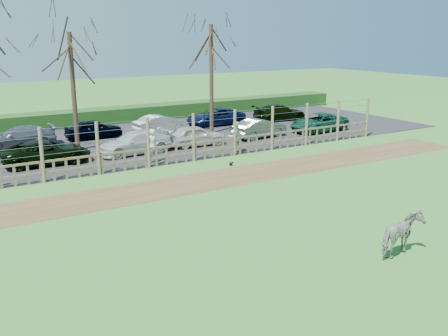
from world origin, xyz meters
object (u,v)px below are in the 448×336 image
car_2 (46,152)px  car_6 (319,122)px  car_5 (260,128)px  car_9 (19,137)px  zebra (402,235)px  car_3 (135,143)px  car_4 (196,136)px  visitor_a (152,146)px  visitor_b (235,137)px  car_10 (94,129)px  tree_right (211,53)px  car_12 (215,117)px  car_11 (161,124)px  car_13 (280,112)px  tree_mid (71,63)px  crow (231,164)px

car_2 → car_6: same height
car_5 → car_9: size_ratio=0.88×
zebra → car_5: 17.66m
car_3 → car_6: (13.03, -0.27, 0.00)m
car_4 → car_3: bearing=93.4°
visitor_a → visitor_b: size_ratio=1.00×
car_5 → car_10: size_ratio=1.03×
visitor_b → car_3: visitor_b is taller
tree_right → visitor_b: 7.23m
car_3 → car_4: size_ratio=1.17×
visitor_b → car_12: (3.37, 7.94, -0.26)m
car_4 → car_11: 4.63m
car_12 → car_13: 5.30m
tree_right → car_5: bearing=-57.0°
visitor_a → car_4: bearing=-152.8°
car_3 → visitor_b: bearing=58.1°
car_6 → car_11: same height
tree_right → car_10: (-7.21, 2.28, -4.60)m
tree_right → car_6: tree_right is taller
tree_mid → car_2: tree_mid is taller
car_6 → car_13: size_ratio=1.04×
car_4 → car_11: size_ratio=0.97×
visitor_b → crow: 2.89m
tree_mid → car_6: (15.49, -2.70, -4.23)m
crow → car_3: car_3 is taller
car_2 → car_13: 18.68m
car_13 → car_10: bearing=94.3°
car_3 → car_9: size_ratio=1.00×
car_2 → car_10: 6.45m
tree_right → car_11: bearing=149.1°
car_3 → car_9: (-5.15, 4.94, 0.00)m
car_9 → car_5: bearing=71.7°
tree_mid → car_12: tree_mid is taller
visitor_b → car_2: 9.88m
tree_right → car_9: bearing=170.2°
visitor_a → car_12: visitor_a is taller
car_5 → car_9: 14.40m
visitor_a → car_5: (8.33, 2.36, -0.26)m
car_5 → car_10: (-9.07, 5.15, 0.00)m
car_3 → car_13: (13.48, 4.67, 0.00)m
visitor_b → car_10: (-5.52, 7.82, -0.26)m
car_5 → car_12: size_ratio=0.84×
car_2 → crow: bearing=-120.7°
visitor_a → car_9: bearing=-59.0°
tree_mid → car_13: tree_mid is taller
crow → car_13: (10.28, 9.51, 0.54)m
car_3 → car_11: bearing=138.2°
tree_mid → visitor_a: 6.67m
car_11 → car_5: bearing=-138.5°
zebra → car_4: (1.85, 16.41, -0.01)m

